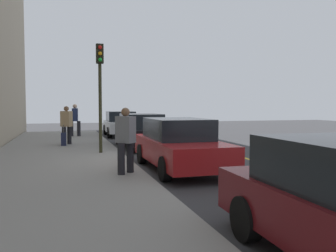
{
  "coord_description": "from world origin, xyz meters",
  "views": [
    {
      "loc": [
        11.25,
        -3.03,
        1.92
      ],
      "look_at": [
        1.44,
        -0.23,
        1.32
      ],
      "focal_mm": 38.76,
      "sensor_mm": 36.0,
      "label": 1
    }
  ],
  "objects_px": {
    "parked_car_red": "(179,144)",
    "rolling_suitcase": "(64,139)",
    "pedestrian_tan_coat": "(67,124)",
    "parked_car_black": "(142,131)",
    "pedestrian_navy_coat": "(75,119)",
    "traffic_light_pole": "(100,79)",
    "pedestrian_grey_coat": "(126,139)",
    "parked_car_white": "(121,124)"
  },
  "relations": [
    {
      "from": "parked_car_red",
      "to": "rolling_suitcase",
      "type": "relative_size",
      "value": 5.04
    },
    {
      "from": "pedestrian_tan_coat",
      "to": "rolling_suitcase",
      "type": "distance_m",
      "value": 0.78
    },
    {
      "from": "parked_car_black",
      "to": "pedestrian_navy_coat",
      "type": "xyz_separation_m",
      "value": [
        -5.09,
        -2.78,
        0.36
      ]
    },
    {
      "from": "pedestrian_tan_coat",
      "to": "parked_car_red",
      "type": "bearing_deg",
      "value": 25.6
    },
    {
      "from": "parked_car_black",
      "to": "pedestrian_navy_coat",
      "type": "distance_m",
      "value": 5.81
    },
    {
      "from": "parked_car_black",
      "to": "pedestrian_tan_coat",
      "type": "relative_size",
      "value": 2.66
    },
    {
      "from": "pedestrian_navy_coat",
      "to": "traffic_light_pole",
      "type": "distance_m",
      "value": 7.79
    },
    {
      "from": "parked_car_red",
      "to": "pedestrian_grey_coat",
      "type": "distance_m",
      "value": 1.99
    },
    {
      "from": "pedestrian_grey_coat",
      "to": "parked_car_white",
      "type": "bearing_deg",
      "value": 172.07
    },
    {
      "from": "traffic_light_pole",
      "to": "rolling_suitcase",
      "type": "relative_size",
      "value": 4.35
    },
    {
      "from": "parked_car_red",
      "to": "pedestrian_navy_coat",
      "type": "relative_size",
      "value": 2.55
    },
    {
      "from": "pedestrian_navy_coat",
      "to": "parked_car_red",
      "type": "bearing_deg",
      "value": 13.8
    },
    {
      "from": "parked_car_white",
      "to": "pedestrian_navy_coat",
      "type": "relative_size",
      "value": 2.29
    },
    {
      "from": "parked_car_red",
      "to": "pedestrian_grey_coat",
      "type": "relative_size",
      "value": 2.72
    },
    {
      "from": "pedestrian_tan_coat",
      "to": "parked_car_black",
      "type": "bearing_deg",
      "value": 76.62
    },
    {
      "from": "parked_car_red",
      "to": "traffic_light_pole",
      "type": "relative_size",
      "value": 1.16
    },
    {
      "from": "parked_car_black",
      "to": "pedestrian_grey_coat",
      "type": "bearing_deg",
      "value": -15.21
    },
    {
      "from": "parked_car_white",
      "to": "pedestrian_grey_coat",
      "type": "xyz_separation_m",
      "value": [
        13.06,
        -1.82,
        0.3
      ]
    },
    {
      "from": "parked_car_black",
      "to": "traffic_light_pole",
      "type": "xyz_separation_m",
      "value": [
        2.47,
        -2.07,
        2.11
      ]
    },
    {
      "from": "pedestrian_tan_coat",
      "to": "pedestrian_navy_coat",
      "type": "height_order",
      "value": "pedestrian_navy_coat"
    },
    {
      "from": "pedestrian_grey_coat",
      "to": "traffic_light_pole",
      "type": "height_order",
      "value": "traffic_light_pole"
    },
    {
      "from": "parked_car_red",
      "to": "rolling_suitcase",
      "type": "xyz_separation_m",
      "value": [
        -6.16,
        -3.3,
        -0.33
      ]
    },
    {
      "from": "parked_car_black",
      "to": "traffic_light_pole",
      "type": "bearing_deg",
      "value": -40.01
    },
    {
      "from": "parked_car_black",
      "to": "rolling_suitcase",
      "type": "xyz_separation_m",
      "value": [
        -0.33,
        -3.4,
        -0.33
      ]
    },
    {
      "from": "parked_car_red",
      "to": "parked_car_white",
      "type": "bearing_deg",
      "value": 179.62
    },
    {
      "from": "parked_car_white",
      "to": "rolling_suitcase",
      "type": "distance_m",
      "value": 6.87
    },
    {
      "from": "parked_car_black",
      "to": "traffic_light_pole",
      "type": "relative_size",
      "value": 1.14
    },
    {
      "from": "pedestrian_navy_coat",
      "to": "traffic_light_pole",
      "type": "relative_size",
      "value": 0.45
    },
    {
      "from": "rolling_suitcase",
      "to": "traffic_light_pole",
      "type": "bearing_deg",
      "value": 25.42
    },
    {
      "from": "pedestrian_grey_coat",
      "to": "parked_car_red",
      "type": "bearing_deg",
      "value": 118.12
    },
    {
      "from": "pedestrian_navy_coat",
      "to": "rolling_suitcase",
      "type": "relative_size",
      "value": 1.97
    },
    {
      "from": "pedestrian_tan_coat",
      "to": "parked_car_white",
      "type": "bearing_deg",
      "value": 149.55
    },
    {
      "from": "parked_car_black",
      "to": "pedestrian_grey_coat",
      "type": "relative_size",
      "value": 2.68
    },
    {
      "from": "parked_car_red",
      "to": "rolling_suitcase",
      "type": "distance_m",
      "value": 7.0
    },
    {
      "from": "pedestrian_grey_coat",
      "to": "traffic_light_pole",
      "type": "relative_size",
      "value": 0.43
    },
    {
      "from": "parked_car_white",
      "to": "pedestrian_tan_coat",
      "type": "xyz_separation_m",
      "value": [
        5.52,
        -3.25,
        0.31
      ]
    },
    {
      "from": "pedestrian_navy_coat",
      "to": "traffic_light_pole",
      "type": "bearing_deg",
      "value": 5.37
    },
    {
      "from": "parked_car_red",
      "to": "rolling_suitcase",
      "type": "height_order",
      "value": "parked_car_red"
    },
    {
      "from": "traffic_light_pole",
      "to": "pedestrian_tan_coat",
      "type": "bearing_deg",
      "value": -159.81
    },
    {
      "from": "parked_car_black",
      "to": "pedestrian_tan_coat",
      "type": "bearing_deg",
      "value": -103.38
    },
    {
      "from": "rolling_suitcase",
      "to": "parked_car_white",
      "type": "bearing_deg",
      "value": 150.44
    },
    {
      "from": "parked_car_white",
      "to": "rolling_suitcase",
      "type": "bearing_deg",
      "value": -29.56
    }
  ]
}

